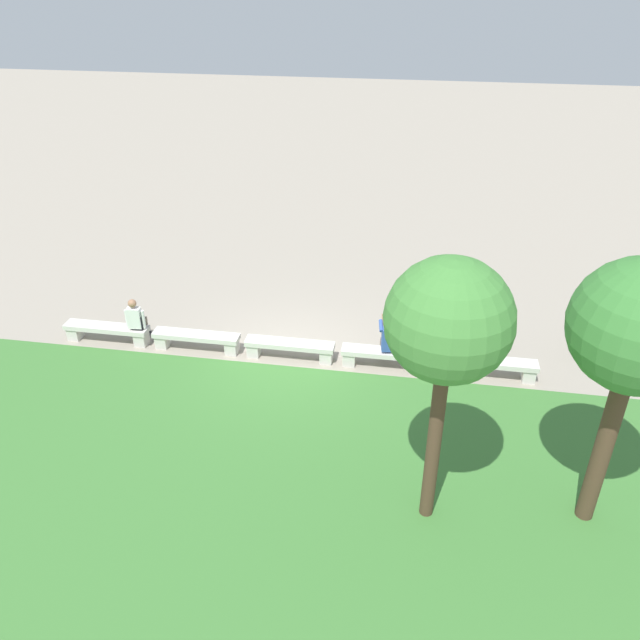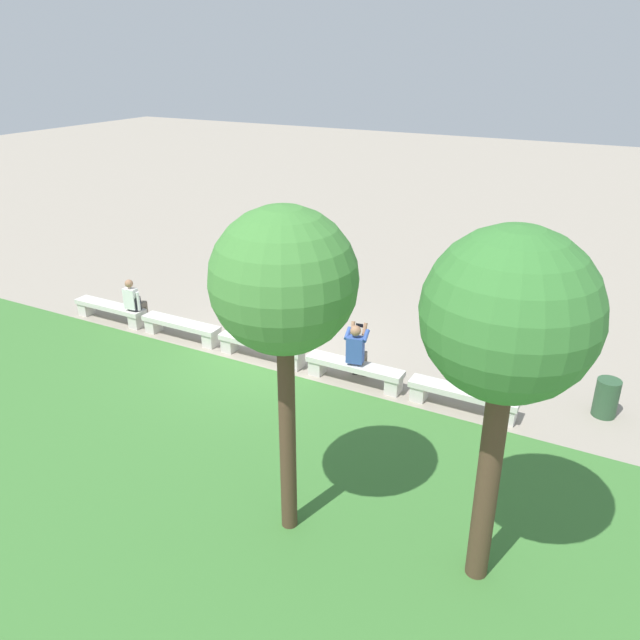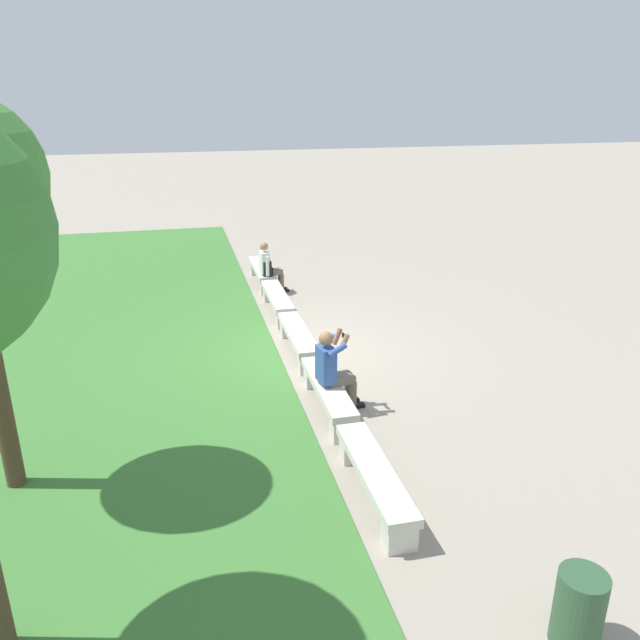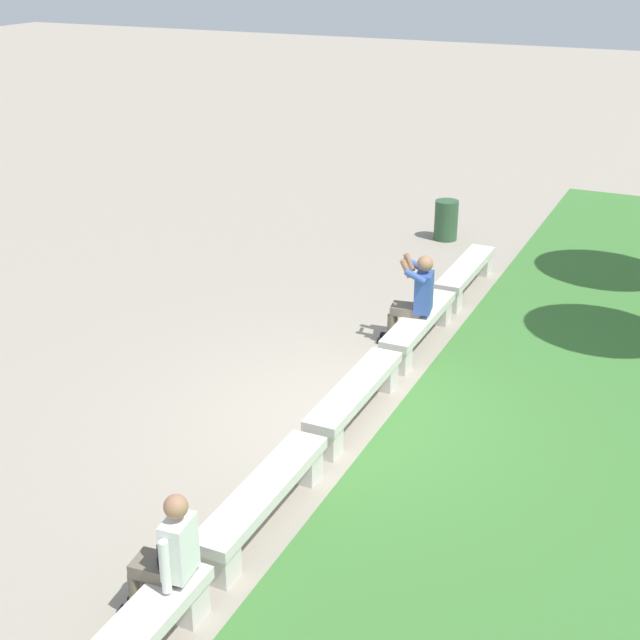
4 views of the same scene
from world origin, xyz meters
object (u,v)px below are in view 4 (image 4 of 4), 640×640
at_px(bench_main, 466,273).
at_px(person_photographer, 415,295).
at_px(bench_near, 419,325).
at_px(person_distant, 168,554).
at_px(trash_bin, 446,220).
at_px(bench_far, 263,497).
at_px(backpack, 177,557).
at_px(bench_mid, 355,395).

height_order(bench_main, person_photographer, person_photographer).
xyz_separation_m(bench_near, person_distant, (6.07, -0.07, 0.37)).
bearing_deg(trash_bin, bench_far, 6.74).
bearing_deg(bench_near, trash_bin, -166.90).
height_order(person_photographer, trash_bin, person_photographer).
xyz_separation_m(person_distant, backpack, (-0.05, 0.05, -0.05)).
bearing_deg(backpack, person_distant, -46.38).
distance_m(bench_main, bench_far, 6.87).
bearing_deg(trash_bin, bench_main, 24.34).
xyz_separation_m(person_photographer, backpack, (6.03, 0.06, -0.11)).
relative_size(bench_far, trash_bin, 2.81).
bearing_deg(trash_bin, bench_mid, 8.91).
bearing_deg(person_photographer, trash_bin, -167.77).
relative_size(bench_main, person_distant, 1.67).
bearing_deg(bench_mid, bench_near, 180.00).
distance_m(bench_far, trash_bin, 9.36).
bearing_deg(backpack, person_photographer, -179.43).
distance_m(bench_mid, trash_bin, 7.09).
relative_size(backpack, trash_bin, 0.57).
xyz_separation_m(bench_near, bench_far, (4.58, 0.00, 0.00)).
xyz_separation_m(bench_far, person_distant, (1.49, -0.07, 0.37)).
height_order(bench_mid, person_photographer, person_photographer).
height_order(person_distant, trash_bin, person_distant).
xyz_separation_m(person_photographer, trash_bin, (-4.71, -1.02, -0.36)).
relative_size(bench_far, person_distant, 1.67).
distance_m(person_photographer, person_distant, 6.07).
bearing_deg(bench_far, bench_mid, 180.00).
bearing_deg(trash_bin, backpack, 5.75).
relative_size(bench_mid, person_distant, 1.67).
bearing_deg(bench_mid, person_distant, -1.00).
height_order(bench_far, person_distant, person_distant).
bearing_deg(backpack, bench_near, 179.85).
bearing_deg(person_photographer, person_distant, 0.10).
xyz_separation_m(bench_mid, trash_bin, (-7.00, -1.10, 0.07)).
relative_size(bench_far, backpack, 4.92).
relative_size(bench_main, bench_mid, 1.00).
xyz_separation_m(person_photographer, person_distant, (6.07, 0.01, -0.06)).
height_order(bench_near, person_distant, person_distant).
bearing_deg(backpack, bench_main, 179.89).
relative_size(bench_mid, bench_far, 1.00).
distance_m(bench_near, trash_bin, 4.84).
bearing_deg(person_photographer, backpack, 0.57).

